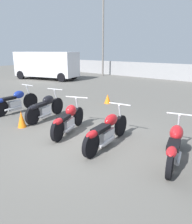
% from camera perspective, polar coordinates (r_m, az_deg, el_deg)
% --- Properties ---
extents(ground_plane, '(60.00, 60.00, 0.00)m').
position_cam_1_polar(ground_plane, '(6.02, -4.48, -7.36)').
color(ground_plane, '#5B5954').
extents(light_pole_right, '(0.70, 0.35, 7.38)m').
position_cam_1_polar(light_pole_right, '(21.30, 1.86, 21.25)').
color(light_pole_right, slate).
rests_on(light_pole_right, ground_plane).
extents(motorcycle_slot_0, '(0.67, 2.06, 1.03)m').
position_cam_1_polar(motorcycle_slot_0, '(9.04, -20.44, 2.47)').
color(motorcycle_slot_0, black).
rests_on(motorcycle_slot_0, ground_plane).
extents(motorcycle_slot_1, '(0.82, 1.97, 0.99)m').
position_cam_1_polar(motorcycle_slot_1, '(7.88, -13.14, 1.21)').
color(motorcycle_slot_1, black).
rests_on(motorcycle_slot_1, ground_plane).
extents(motorcycle_slot_2, '(0.99, 1.88, 0.97)m').
position_cam_1_polar(motorcycle_slot_2, '(6.44, -7.25, -1.96)').
color(motorcycle_slot_2, black).
rests_on(motorcycle_slot_2, ground_plane).
extents(motorcycle_slot_3, '(0.68, 2.14, 0.97)m').
position_cam_1_polar(motorcycle_slot_3, '(5.53, 2.81, -4.92)').
color(motorcycle_slot_3, black).
rests_on(motorcycle_slot_3, ground_plane).
extents(motorcycle_slot_4, '(0.79, 1.93, 0.95)m').
position_cam_1_polar(motorcycle_slot_4, '(5.03, 19.86, -8.06)').
color(motorcycle_slot_4, black).
rests_on(motorcycle_slot_4, ground_plane).
extents(parked_van, '(5.59, 3.35, 2.23)m').
position_cam_1_polar(parked_van, '(18.96, -12.80, 12.06)').
color(parked_van, silver).
rests_on(parked_van, ground_plane).
extents(traffic_cone_near, '(0.30, 0.30, 0.43)m').
position_cam_1_polar(traffic_cone_near, '(10.06, 3.05, 3.47)').
color(traffic_cone_near, orange).
rests_on(traffic_cone_near, ground_plane).
extents(traffic_cone_far, '(0.27, 0.27, 0.53)m').
position_cam_1_polar(traffic_cone_far, '(7.29, -18.89, -1.81)').
color(traffic_cone_far, orange).
rests_on(traffic_cone_far, ground_plane).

